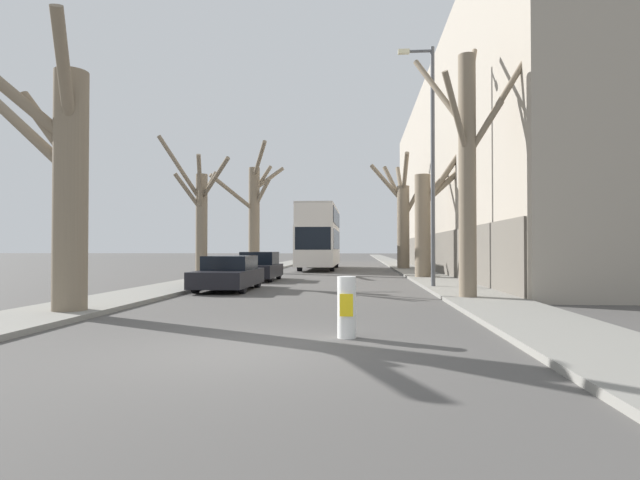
{
  "coord_description": "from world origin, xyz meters",
  "views": [
    {
      "loc": [
        1.74,
        -7.45,
        1.56
      ],
      "look_at": [
        -0.76,
        24.27,
        2.1
      ],
      "focal_mm": 28.0,
      "sensor_mm": 36.0,
      "label": 1
    }
  ],
  "objects_px": {
    "lamp_post": "(431,155)",
    "traffic_bollard": "(347,307)",
    "street_tree_right_0": "(468,161)",
    "double_decker_bus": "(320,234)",
    "street_tree_right_1": "(426,219)",
    "street_tree_left_2": "(254,212)",
    "street_tree_left_0": "(64,176)",
    "street_tree_left_1": "(201,218)",
    "parked_car_1": "(259,267)",
    "street_tree_right_2": "(402,217)",
    "parked_car_0": "(229,274)"
  },
  "relations": [
    {
      "from": "street_tree_left_2",
      "to": "street_tree_right_1",
      "type": "bearing_deg",
      "value": -29.16
    },
    {
      "from": "street_tree_left_0",
      "to": "street_tree_left_1",
      "type": "bearing_deg",
      "value": 88.96
    },
    {
      "from": "street_tree_right_2",
      "to": "lamp_post",
      "type": "xyz_separation_m",
      "value": [
        -0.4,
        -17.59,
        1.29
      ]
    },
    {
      "from": "traffic_bollard",
      "to": "street_tree_left_2",
      "type": "bearing_deg",
      "value": 105.93
    },
    {
      "from": "street_tree_right_2",
      "to": "street_tree_left_2",
      "type": "bearing_deg",
      "value": -150.47
    },
    {
      "from": "street_tree_right_2",
      "to": "lamp_post",
      "type": "height_order",
      "value": "lamp_post"
    },
    {
      "from": "double_decker_bus",
      "to": "parked_car_1",
      "type": "relative_size",
      "value": 2.84
    },
    {
      "from": "parked_car_0",
      "to": "lamp_post",
      "type": "height_order",
      "value": "lamp_post"
    },
    {
      "from": "parked_car_1",
      "to": "lamp_post",
      "type": "bearing_deg",
      "value": -31.28
    },
    {
      "from": "street_tree_right_1",
      "to": "lamp_post",
      "type": "xyz_separation_m",
      "value": [
        -0.65,
        -6.37,
        2.08
      ]
    },
    {
      "from": "parked_car_0",
      "to": "parked_car_1",
      "type": "distance_m",
      "value": 5.65
    },
    {
      "from": "street_tree_right_0",
      "to": "parked_car_1",
      "type": "relative_size",
      "value": 2.19
    },
    {
      "from": "street_tree_left_1",
      "to": "parked_car_0",
      "type": "height_order",
      "value": "street_tree_left_1"
    },
    {
      "from": "street_tree_left_2",
      "to": "street_tree_right_1",
      "type": "height_order",
      "value": "street_tree_left_2"
    },
    {
      "from": "lamp_post",
      "to": "street_tree_right_0",
      "type": "bearing_deg",
      "value": -82.87
    },
    {
      "from": "street_tree_right_0",
      "to": "double_decker_bus",
      "type": "height_order",
      "value": "street_tree_right_0"
    },
    {
      "from": "lamp_post",
      "to": "traffic_bollard",
      "type": "bearing_deg",
      "value": -105.5
    },
    {
      "from": "street_tree_right_0",
      "to": "street_tree_right_1",
      "type": "height_order",
      "value": "street_tree_right_0"
    },
    {
      "from": "double_decker_bus",
      "to": "street_tree_left_2",
      "type": "bearing_deg",
      "value": -122.77
    },
    {
      "from": "street_tree_left_1",
      "to": "traffic_bollard",
      "type": "xyz_separation_m",
      "value": [
        6.52,
        -12.0,
        -2.33
      ]
    },
    {
      "from": "street_tree_right_1",
      "to": "street_tree_right_2",
      "type": "xyz_separation_m",
      "value": [
        -0.25,
        11.22,
        0.79
      ]
    },
    {
      "from": "street_tree_right_0",
      "to": "parked_car_0",
      "type": "bearing_deg",
      "value": 159.0
    },
    {
      "from": "street_tree_left_0",
      "to": "parked_car_1",
      "type": "height_order",
      "value": "street_tree_left_0"
    },
    {
      "from": "traffic_bollard",
      "to": "street_tree_right_0",
      "type": "bearing_deg",
      "value": 62.0
    },
    {
      "from": "double_decker_bus",
      "to": "lamp_post",
      "type": "bearing_deg",
      "value": -72.23
    },
    {
      "from": "street_tree_right_1",
      "to": "street_tree_left_0",
      "type": "bearing_deg",
      "value": -125.12
    },
    {
      "from": "parked_car_1",
      "to": "street_tree_right_2",
      "type": "bearing_deg",
      "value": 58.19
    },
    {
      "from": "street_tree_right_1",
      "to": "double_decker_bus",
      "type": "height_order",
      "value": "street_tree_right_1"
    },
    {
      "from": "parked_car_0",
      "to": "traffic_bollard",
      "type": "height_order",
      "value": "parked_car_0"
    },
    {
      "from": "street_tree_right_1",
      "to": "parked_car_1",
      "type": "bearing_deg",
      "value": -168.21
    },
    {
      "from": "street_tree_right_2",
      "to": "lamp_post",
      "type": "distance_m",
      "value": 17.64
    },
    {
      "from": "double_decker_bus",
      "to": "parked_car_1",
      "type": "height_order",
      "value": "double_decker_bus"
    },
    {
      "from": "street_tree_left_1",
      "to": "traffic_bollard",
      "type": "height_order",
      "value": "street_tree_left_1"
    },
    {
      "from": "street_tree_right_1",
      "to": "parked_car_1",
      "type": "relative_size",
      "value": 1.74
    },
    {
      "from": "street_tree_right_2",
      "to": "traffic_bollard",
      "type": "height_order",
      "value": "street_tree_right_2"
    },
    {
      "from": "parked_car_1",
      "to": "street_tree_right_1",
      "type": "bearing_deg",
      "value": 11.79
    },
    {
      "from": "street_tree_left_0",
      "to": "parked_car_1",
      "type": "relative_size",
      "value": 1.69
    },
    {
      "from": "street_tree_left_1",
      "to": "street_tree_left_2",
      "type": "bearing_deg",
      "value": 89.82
    },
    {
      "from": "street_tree_left_0",
      "to": "street_tree_right_2",
      "type": "xyz_separation_m",
      "value": [
        10.06,
        25.88,
        0.61
      ]
    },
    {
      "from": "street_tree_left_1",
      "to": "street_tree_right_1",
      "type": "bearing_deg",
      "value": 26.61
    },
    {
      "from": "street_tree_left_2",
      "to": "double_decker_bus",
      "type": "distance_m",
      "value": 7.03
    },
    {
      "from": "street_tree_right_1",
      "to": "traffic_bollard",
      "type": "relative_size",
      "value": 6.34
    },
    {
      "from": "street_tree_left_0",
      "to": "street_tree_left_2",
      "type": "distance_m",
      "value": 20.31
    },
    {
      "from": "double_decker_bus",
      "to": "lamp_post",
      "type": "relative_size",
      "value": 1.19
    },
    {
      "from": "double_decker_bus",
      "to": "street_tree_right_0",
      "type": "bearing_deg",
      "value": -74.17
    },
    {
      "from": "street_tree_right_0",
      "to": "double_decker_bus",
      "type": "relative_size",
      "value": 0.77
    },
    {
      "from": "street_tree_left_0",
      "to": "street_tree_left_2",
      "type": "xyz_separation_m",
      "value": [
        0.21,
        20.3,
        0.62
      ]
    },
    {
      "from": "street_tree_right_0",
      "to": "street_tree_right_2",
      "type": "bearing_deg",
      "value": 90.32
    },
    {
      "from": "street_tree_left_2",
      "to": "traffic_bollard",
      "type": "relative_size",
      "value": 7.44
    },
    {
      "from": "parked_car_1",
      "to": "street_tree_left_1",
      "type": "bearing_deg",
      "value": -118.97
    }
  ]
}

